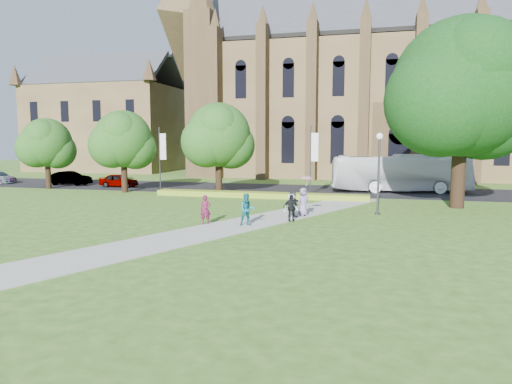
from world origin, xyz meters
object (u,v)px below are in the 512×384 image
(streetlamp, at_px, (379,164))
(pedestrian_0, at_px, (206,210))
(car_1, at_px, (70,178))
(large_tree, at_px, (463,88))
(tour_coach, at_px, (400,173))
(car_0, at_px, (119,180))

(streetlamp, relative_size, pedestrian_0, 3.19)
(car_1, bearing_deg, large_tree, -104.51)
(tour_coach, height_order, car_1, tour_coach)
(streetlamp, relative_size, tour_coach, 0.42)
(car_0, relative_size, car_1, 0.88)
(car_0, bearing_deg, tour_coach, -87.30)
(large_tree, distance_m, car_1, 38.65)
(tour_coach, xyz_separation_m, car_1, (-33.74, -1.89, -1.00))
(large_tree, height_order, tour_coach, large_tree)
(large_tree, bearing_deg, tour_coach, 109.82)
(large_tree, height_order, car_1, large_tree)
(large_tree, xyz_separation_m, pedestrian_0, (-15.02, -10.50, -7.50))
(tour_coach, distance_m, car_1, 33.81)
(car_1, bearing_deg, tour_coach, -89.86)
(streetlamp, relative_size, car_0, 1.34)
(large_tree, relative_size, tour_coach, 1.06)
(large_tree, distance_m, tour_coach, 11.99)
(car_0, bearing_deg, large_tree, -104.96)
(large_tree, xyz_separation_m, tour_coach, (-3.39, 9.41, -6.61))
(streetlamp, distance_m, tour_coach, 14.15)
(tour_coach, bearing_deg, large_tree, -169.13)
(pedestrian_0, bearing_deg, streetlamp, 14.93)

